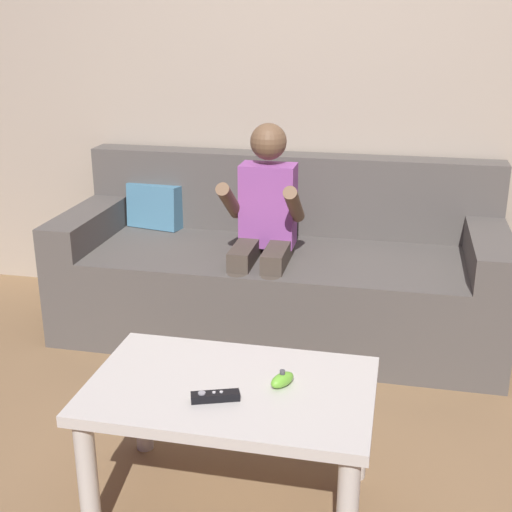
% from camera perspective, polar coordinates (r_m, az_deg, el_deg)
% --- Properties ---
extents(ground_plane, '(9.51, 9.51, 0.00)m').
position_cam_1_polar(ground_plane, '(2.30, -1.92, -20.42)').
color(ground_plane, olive).
extents(wall_back, '(4.75, 0.05, 2.50)m').
position_cam_1_polar(wall_back, '(3.49, 5.07, 15.71)').
color(wall_back, '#B2A38E').
rests_on(wall_back, ground).
extents(couch, '(2.07, 0.80, 0.82)m').
position_cam_1_polar(couch, '(3.32, 1.90, -1.41)').
color(couch, '#56514C').
rests_on(couch, ground).
extents(person_seated_on_couch, '(0.35, 0.43, 1.03)m').
position_cam_1_polar(person_seated_on_couch, '(3.07, 0.67, 2.55)').
color(person_seated_on_couch, '#4C4238').
rests_on(person_seated_on_couch, ground).
extents(coffee_table, '(0.86, 0.54, 0.43)m').
position_cam_1_polar(coffee_table, '(2.12, -2.12, -12.38)').
color(coffee_table, beige).
rests_on(coffee_table, ground).
extents(game_remote_black_near_edge, '(0.14, 0.08, 0.03)m').
position_cam_1_polar(game_remote_black_near_edge, '(2.00, -3.43, -11.61)').
color(game_remote_black_near_edge, black).
rests_on(game_remote_black_near_edge, coffee_table).
extents(nunchuk_lime, '(0.08, 0.10, 0.05)m').
position_cam_1_polar(nunchuk_lime, '(2.07, 2.21, -10.28)').
color(nunchuk_lime, '#72C638').
rests_on(nunchuk_lime, coffee_table).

